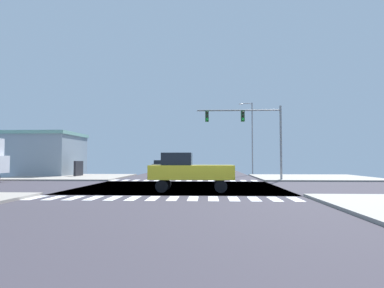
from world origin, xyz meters
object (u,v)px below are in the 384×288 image
(sedan_farside_1, at_px, (186,164))
(sedan_queued_2, at_px, (160,165))
(bank_building, at_px, (28,154))
(street_lamp, at_px, (251,132))
(pickup_nearside_1, at_px, (180,164))
(traffic_signal_mast, at_px, (248,125))
(pickup_trailing_2, at_px, (189,170))
(sedan_outer_4, at_px, (170,167))
(sedan_leading_3, at_px, (176,166))

(sedan_farside_1, distance_m, sedan_queued_2, 12.67)
(bank_building, bearing_deg, sedan_farside_1, 50.02)
(bank_building, bearing_deg, street_lamp, 7.09)
(bank_building, relative_size, pickup_nearside_1, 2.68)
(sedan_farside_1, height_order, sedan_queued_2, same)
(bank_building, xyz_separation_m, sedan_farside_1, (17.92, 21.38, -1.50))
(street_lamp, height_order, sedan_farside_1, street_lamp)
(traffic_signal_mast, relative_size, sedan_queued_2, 1.82)
(bank_building, xyz_separation_m, pickup_trailing_2, (20.75, -19.33, -1.33))
(sedan_queued_2, bearing_deg, bank_building, 31.29)
(traffic_signal_mast, xyz_separation_m, sedan_outer_4, (-7.73, 4.40, -4.05))
(street_lamp, xyz_separation_m, bank_building, (-27.38, -3.40, -2.84))
(bank_building, relative_size, sedan_outer_4, 3.18)
(traffic_signal_mast, xyz_separation_m, pickup_trailing_2, (-4.91, -10.69, -3.87))
(sedan_leading_3, bearing_deg, pickup_trailing_2, 97.37)
(street_lamp, height_order, pickup_nearside_1, street_lamp)
(sedan_leading_3, bearing_deg, sedan_farside_1, -90.00)
(street_lamp, relative_size, bank_building, 0.68)
(pickup_nearside_1, distance_m, pickup_trailing_2, 27.64)
(street_lamp, relative_size, pickup_trailing_2, 1.82)
(street_lamp, distance_m, sedan_farside_1, 20.77)
(traffic_signal_mast, bearing_deg, sedan_queued_2, 121.21)
(bank_building, distance_m, pickup_trailing_2, 28.39)
(traffic_signal_mast, distance_m, bank_building, 27.19)
(pickup_trailing_2, bearing_deg, traffic_signal_mast, -24.64)
(sedan_outer_4, bearing_deg, sedan_queued_2, -77.30)
(pickup_nearside_1, xyz_separation_m, sedan_farside_1, (0.00, 13.22, -0.17))
(bank_building, relative_size, pickup_trailing_2, 2.68)
(pickup_nearside_1, relative_size, sedan_queued_2, 1.19)
(traffic_signal_mast, bearing_deg, sedan_leading_3, 124.76)
(sedan_leading_3, bearing_deg, sedan_outer_4, 90.00)
(pickup_trailing_2, bearing_deg, sedan_farside_1, 3.97)
(pickup_nearside_1, bearing_deg, traffic_signal_mast, 114.71)
(traffic_signal_mast, xyz_separation_m, sedan_leading_3, (-7.73, 11.14, -4.05))
(pickup_nearside_1, distance_m, sedan_queued_2, 3.14)
(traffic_signal_mast, relative_size, pickup_trailing_2, 1.54)
(traffic_signal_mast, distance_m, sedan_leading_3, 14.15)
(sedan_queued_2, distance_m, sedan_leading_3, 7.22)
(pickup_trailing_2, bearing_deg, street_lamp, -16.26)
(sedan_farside_1, relative_size, sedan_leading_3, 1.00)
(bank_building, height_order, sedan_queued_2, bank_building)
(sedan_outer_4, bearing_deg, pickup_nearside_1, -90.00)
(sedan_farside_1, xyz_separation_m, sedan_leading_3, (0.00, -18.88, 0.00))
(bank_building, distance_m, sedan_farside_1, 27.94)
(traffic_signal_mast, height_order, pickup_trailing_2, traffic_signal_mast)
(pickup_nearside_1, relative_size, sedan_leading_3, 1.19)
(street_lamp, height_order, pickup_trailing_2, street_lamp)
(sedan_farside_1, height_order, pickup_trailing_2, pickup_trailing_2)
(traffic_signal_mast, relative_size, sedan_farside_1, 1.82)
(pickup_nearside_1, bearing_deg, bank_building, 24.48)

